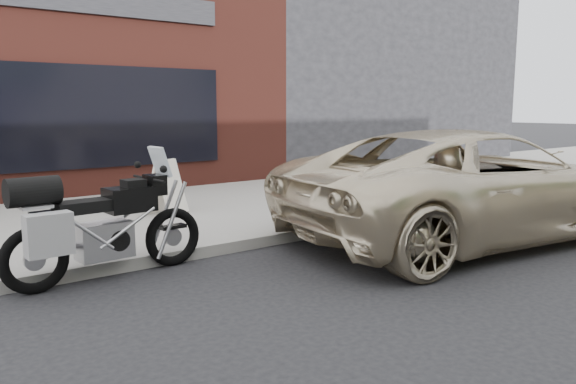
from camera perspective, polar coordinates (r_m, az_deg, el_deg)
The scene contains 6 objects.
ground at distance 4.42m, azimuth 19.41°, elevation -17.32°, with size 120.00×120.00×0.00m, color black.
near_sidewalk at distance 9.90m, azimuth -16.57°, elevation -2.31°, with size 44.00×6.00×0.15m, color gray.
neighbour_building at distance 20.98m, azimuth 2.58°, elevation 11.68°, with size 10.00×10.00×6.00m, color #242428.
motorcycle at distance 6.43m, azimuth -18.97°, elevation -3.24°, with size 2.30×0.83×1.45m.
minivan at distance 8.42m, azimuth 18.16°, elevation 0.69°, with size 2.63×5.71×1.59m, color beige.
sandwich_sign at distance 9.43m, azimuth -12.29°, elevation 0.52°, with size 0.74×0.73×0.89m.
Camera 1 is at (-3.37, -2.13, 1.90)m, focal length 35.00 mm.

